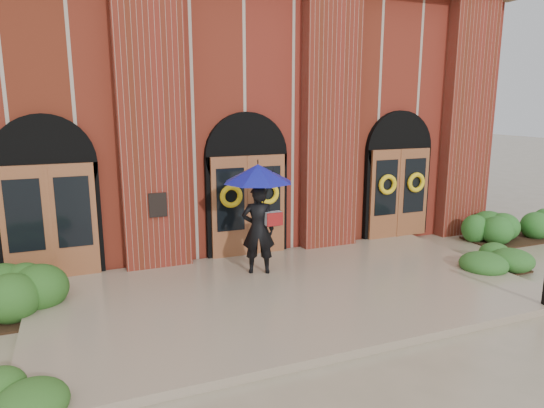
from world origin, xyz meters
TOP-DOWN VIEW (x-y plane):
  - ground at (0.00, 0.00)m, footprint 90.00×90.00m
  - landing at (0.00, 0.15)m, footprint 10.00×5.30m
  - church_building at (0.00, 8.78)m, footprint 16.20×12.53m
  - man_with_umbrella at (-0.24, 1.36)m, footprint 1.98×1.98m
  - hedge_wall_left at (-5.20, 1.21)m, footprint 3.27×1.31m
  - hedge_wall_right at (8.00, 1.57)m, footprint 2.92×1.17m
  - hedge_front_right at (5.10, 0.00)m, footprint 1.41×1.21m

SIDE VIEW (x-z plane):
  - ground at x=0.00m, z-range 0.00..0.00m
  - landing at x=0.00m, z-range 0.00..0.15m
  - hedge_front_right at x=5.10m, z-range 0.00..0.50m
  - hedge_wall_right at x=8.00m, z-range 0.00..0.75m
  - hedge_wall_left at x=-5.20m, z-range 0.00..0.84m
  - man_with_umbrella at x=-0.24m, z-range 0.64..3.10m
  - church_building at x=0.00m, z-range 0.00..7.00m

